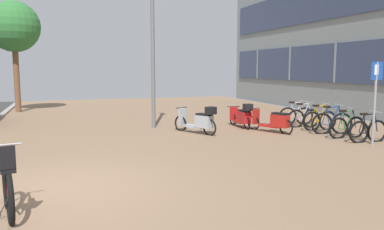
# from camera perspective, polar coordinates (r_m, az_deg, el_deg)

# --- Properties ---
(ground) EXTENTS (21.00, 40.00, 0.13)m
(ground) POSITION_cam_1_polar(r_m,az_deg,el_deg) (7.42, -8.84, -10.16)
(ground) COLOR #2B2A26
(bicycle_foreground) EXTENTS (0.60, 1.48, 1.14)m
(bicycle_foreground) POSITION_cam_1_polar(r_m,az_deg,el_deg) (6.29, -26.18, -9.88)
(bicycle_foreground) COLOR black
(bicycle_foreground) RESTS_ON ground
(bicycle_rack_00) EXTENTS (1.31, 0.48, 0.94)m
(bicycle_rack_00) POSITION_cam_1_polar(r_m,az_deg,el_deg) (12.25, 24.90, -2.19)
(bicycle_rack_00) COLOR black
(bicycle_rack_00) RESTS_ON ground
(bicycle_rack_01) EXTENTS (1.35, 0.48, 0.96)m
(bicycle_rack_01) POSITION_cam_1_polar(r_m,az_deg,el_deg) (12.74, 22.21, -1.70)
(bicycle_rack_01) COLOR black
(bicycle_rack_01) RESTS_ON ground
(bicycle_rack_02) EXTENTS (1.40, 0.49, 1.01)m
(bicycle_rack_02) POSITION_cam_1_polar(r_m,az_deg,el_deg) (13.35, 20.24, -1.16)
(bicycle_rack_02) COLOR black
(bicycle_rack_02) RESTS_ON ground
(bicycle_rack_03) EXTENTS (1.35, 0.48, 0.97)m
(bicycle_rack_03) POSITION_cam_1_polar(r_m,az_deg,el_deg) (14.02, 18.61, -0.77)
(bicycle_rack_03) COLOR black
(bicycle_rack_03) RESTS_ON ground
(bicycle_rack_04) EXTENTS (1.34, 0.48, 0.96)m
(bicycle_rack_04) POSITION_cam_1_polar(r_m,az_deg,el_deg) (14.55, 16.37, -0.42)
(bicycle_rack_04) COLOR black
(bicycle_rack_04) RESTS_ON ground
(bicycle_rack_05) EXTENTS (1.29, 0.55, 0.95)m
(bicycle_rack_05) POSITION_cam_1_polar(r_m,az_deg,el_deg) (15.29, 15.32, -0.05)
(bicycle_rack_05) COLOR black
(bicycle_rack_05) RESTS_ON ground
(scooter_near) EXTENTS (0.52, 1.69, 0.94)m
(scooter_near) POSITION_cam_1_polar(r_m,az_deg,el_deg) (13.89, 7.56, -0.20)
(scooter_near) COLOR black
(scooter_near) RESTS_ON ground
(scooter_mid) EXTENTS (1.04, 1.70, 0.96)m
(scooter_mid) POSITION_cam_1_polar(r_m,az_deg,el_deg) (12.52, 1.12, -0.86)
(scooter_mid) COLOR black
(scooter_mid) RESTS_ON ground
(scooter_far) EXTENTS (0.92, 1.73, 0.79)m
(scooter_far) POSITION_cam_1_polar(r_m,az_deg,el_deg) (13.07, 12.16, -0.93)
(scooter_far) COLOR black
(scooter_far) RESTS_ON ground
(parking_sign) EXTENTS (0.40, 0.07, 2.33)m
(parking_sign) POSITION_cam_1_polar(r_m,az_deg,el_deg) (11.85, 25.79, 2.92)
(parking_sign) COLOR gray
(parking_sign) RESTS_ON ground
(lamp_post) EXTENTS (0.20, 0.52, 5.53)m
(lamp_post) POSITION_cam_1_polar(r_m,az_deg,el_deg) (13.77, -5.91, 10.85)
(lamp_post) COLOR slate
(lamp_post) RESTS_ON ground
(street_tree) EXTENTS (2.45, 2.45, 5.38)m
(street_tree) POSITION_cam_1_polar(r_m,az_deg,el_deg) (20.66, -25.16, 11.82)
(street_tree) COLOR brown
(street_tree) RESTS_ON ground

